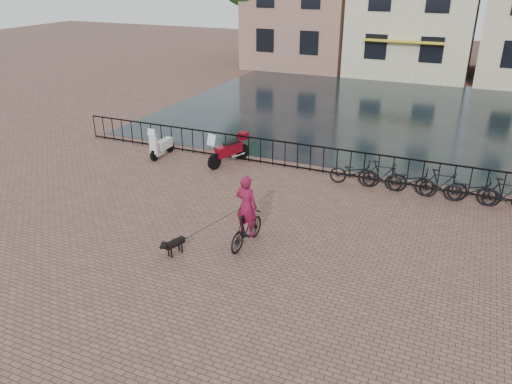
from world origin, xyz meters
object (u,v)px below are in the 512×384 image
at_px(dog, 175,245).
at_px(scooter, 162,140).
at_px(cyclist, 247,215).
at_px(motorcycle, 229,146).

height_order(dog, scooter, scooter).
bearing_deg(dog, cyclist, 57.07).
relative_size(dog, motorcycle, 0.41).
bearing_deg(scooter, dog, -54.47).
relative_size(motorcycle, scooter, 1.40).
height_order(cyclist, scooter, cyclist).
distance_m(cyclist, dog, 2.04).
distance_m(dog, scooter, 7.72).
bearing_deg(scooter, cyclist, -40.20).
distance_m(cyclist, scooter, 7.87).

